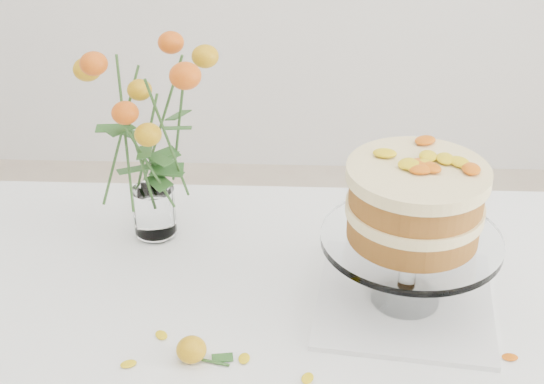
# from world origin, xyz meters

# --- Properties ---
(table) EXTENTS (1.43, 0.93, 0.76)m
(table) POSITION_xyz_m (0.00, 0.00, 0.67)
(table) COLOR tan
(table) RESTS_ON ground
(napkin) EXTENTS (0.34, 0.34, 0.01)m
(napkin) POSITION_xyz_m (0.15, 0.05, 0.76)
(napkin) COLOR white
(napkin) RESTS_ON table
(cake_stand) EXTENTS (0.30, 0.30, 0.27)m
(cake_stand) POSITION_xyz_m (0.15, 0.05, 0.95)
(cake_stand) COLOR white
(cake_stand) RESTS_ON napkin
(rose_vase) EXTENTS (0.36, 0.36, 0.42)m
(rose_vase) POSITION_xyz_m (-0.32, 0.25, 1.00)
(rose_vase) COLOR white
(rose_vase) RESTS_ON table
(loose_rose_near) EXTENTS (0.09, 0.05, 0.04)m
(loose_rose_near) POSITION_xyz_m (-0.20, -0.10, 0.78)
(loose_rose_near) COLOR gold
(loose_rose_near) RESTS_ON table
(stray_petal_a) EXTENTS (0.03, 0.02, 0.00)m
(stray_petal_a) POSITION_xyz_m (-0.12, -0.10, 0.76)
(stray_petal_a) COLOR yellow
(stray_petal_a) RESTS_ON table
(stray_petal_b) EXTENTS (0.03, 0.02, 0.00)m
(stray_petal_b) POSITION_xyz_m (-0.02, -0.14, 0.76)
(stray_petal_b) COLOR yellow
(stray_petal_b) RESTS_ON table
(stray_petal_d) EXTENTS (0.03, 0.02, 0.00)m
(stray_petal_d) POSITION_xyz_m (-0.26, -0.05, 0.76)
(stray_petal_d) COLOR yellow
(stray_petal_d) RESTS_ON table
(stray_petal_e) EXTENTS (0.03, 0.02, 0.00)m
(stray_petal_e) POSITION_xyz_m (-0.30, -0.12, 0.76)
(stray_petal_e) COLOR yellow
(stray_petal_e) RESTS_ON table
(stray_petal_f) EXTENTS (0.03, 0.02, 0.00)m
(stray_petal_f) POSITION_xyz_m (0.30, -0.08, 0.76)
(stray_petal_f) COLOR yellow
(stray_petal_f) RESTS_ON table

